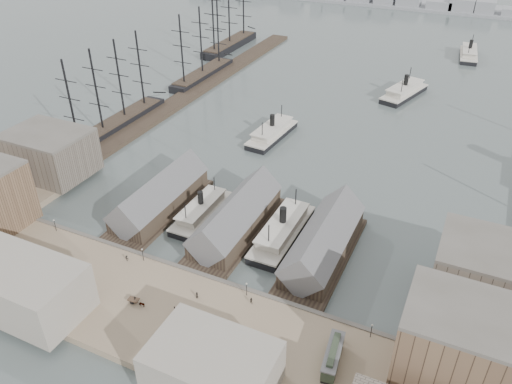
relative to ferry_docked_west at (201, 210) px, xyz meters
The scene contains 39 objects.
ground 23.26m from the ferry_docked_west, 55.86° to the right, with size 900.00×900.00×0.00m, color #495554.
quay 41.29m from the ferry_docked_west, 71.64° to the right, with size 180.00×30.00×2.00m, color #8A765D.
seawall 27.64m from the ferry_docked_west, 61.92° to the right, with size 180.00×1.20×2.30m, color #59544C.
west_wharf 97.78m from the ferry_docked_west, 124.23° to the left, with size 10.00×220.00×1.60m, color #2D231C.
ferry_shed_west 13.43m from the ferry_docked_west, 170.00° to the right, with size 14.00×42.00×12.60m.
ferry_shed_center 13.43m from the ferry_docked_west, 10.00° to the right, with size 14.00×42.00×12.60m.
ferry_shed_east 39.15m from the ferry_docked_west, ahead, with size 14.00×42.00×12.60m.
warehouse_west_back 57.42m from the ferry_docked_west, behind, with size 26.00×20.00×14.00m, color #60564C.
warehouse_east_front 85.44m from the ferry_docked_west, 21.53° to the right, with size 30.00×18.00×19.00m, color brown.
warehouse_east_back 81.44m from the ferry_docked_west, ahead, with size 28.00×20.00×15.00m, color #60564C.
street_bldg_center 61.08m from the ferry_docked_west, 57.18° to the right, with size 24.00×16.00×10.00m, color gray.
street_bldg_west 54.24m from the ferry_docked_west, 108.38° to the right, with size 30.00×16.00×12.00m, color gray.
lamp_post_far_w 41.42m from the ferry_docked_west, 140.72° to the right, with size 0.44×0.44×3.92m.
lamp_post_near_w 26.37m from the ferry_docked_west, 94.37° to the right, with size 0.44×0.44×3.92m.
lamp_post_near_e 38.41m from the ferry_docked_west, 43.07° to the right, with size 0.44×0.44×3.92m.
lamp_post_far_e 63.68m from the ferry_docked_west, 24.29° to the right, with size 0.44×0.44×3.92m.
far_shore 315.16m from the ferry_docked_west, 88.01° to the left, with size 500.00×40.00×15.72m.
ferry_docked_west is the anchor object (origin of this frame).
ferry_docked_east 26.01m from the ferry_docked_west, ahead, with size 9.02×30.05×10.73m.
ferry_open_near 57.99m from the ferry_docked_west, 92.30° to the left, with size 10.74×29.40×10.30m.
ferry_open_mid 128.77m from the ferry_docked_west, 73.92° to the left, with size 17.34×32.24×11.03m.
ferry_open_far 206.31m from the ferry_docked_west, 74.01° to the left, with size 12.00×30.71×10.70m.
sailing_ship_near 73.21m from the ferry_docked_west, 148.96° to the left, with size 8.45×58.21×34.74m.
sailing_ship_mid 121.75m from the ferry_docked_west, 120.24° to the left, with size 8.51×49.19×35.00m.
sailing_ship_far 173.38m from the ferry_docked_west, 115.01° to the left, with size 9.55×53.05×39.25m.
tram 64.11m from the ferry_docked_west, 34.74° to the right, with size 4.20×11.67×4.06m.
horse_cart_left 47.12m from the ferry_docked_west, 129.31° to the right, with size 4.52×3.73×1.48m.
horse_cart_center 40.43m from the ferry_docked_west, 80.49° to the right, with size 4.85×1.80×1.44m.
horse_cart_right 50.19m from the ferry_docked_west, 63.82° to the right, with size 4.69×1.80×1.70m.
pedestrian_0 44.97m from the ferry_docked_west, 129.55° to the right, with size 0.58×0.42×1.59m, color black.
pedestrian_1 46.61m from the ferry_docked_west, 122.67° to the right, with size 0.77×0.60×1.59m, color black.
pedestrian_2 28.66m from the ferry_docked_west, 101.78° to the right, with size 1.04×0.60×1.62m, color black.
pedestrian_3 39.79m from the ferry_docked_west, 82.31° to the right, with size 1.04×0.43×1.78m, color black.
pedestrian_4 36.47m from the ferry_docked_west, 61.02° to the right, with size 0.81×0.53×1.65m, color black.
pedestrian_5 41.00m from the ferry_docked_west, 67.93° to the right, with size 0.59×0.43×1.62m, color black.
pedestrian_6 41.02m from the ferry_docked_west, 42.89° to the right, with size 0.77×0.60×1.58m, color black.
pedestrian_7 55.21m from the ferry_docked_west, 46.55° to the right, with size 1.04×0.60×1.61m, color black.
pedestrian_8 60.80m from the ferry_docked_west, 29.33° to the right, with size 1.02×0.42×1.73m, color black.
pedestrian_10 45.16m from the ferry_docked_west, 54.45° to the right, with size 0.86×0.56×1.77m, color black.
Camera 1 is at (54.38, -85.12, 86.93)m, focal length 35.00 mm.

